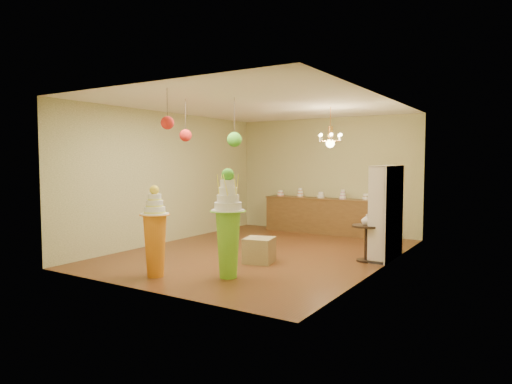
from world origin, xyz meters
The scene contains 17 objects.
floor centered at (0.00, 0.00, 0.00)m, with size 6.50×6.50×0.00m, color #573017.
ceiling centered at (0.00, 0.00, 3.00)m, with size 6.50×6.50×0.00m, color white.
wall_back centered at (0.00, 3.25, 1.50)m, with size 5.00×0.04×3.00m, color tan.
wall_front centered at (0.00, -3.25, 1.50)m, with size 5.00×0.04×3.00m, color tan.
wall_left centered at (-2.50, 0.00, 1.50)m, with size 0.04×6.50×3.00m, color tan.
wall_right centered at (2.50, 0.00, 1.50)m, with size 0.04×6.50×3.00m, color tan.
pedestal_green centered at (0.60, -1.99, 0.77)m, with size 0.69×0.69×1.77m.
pedestal_orange centered at (-0.46, -2.57, 0.63)m, with size 0.50×0.50×1.50m.
burlap_riser centered at (0.45, -0.80, 0.23)m, with size 0.51×0.51×0.46m, color #958151.
sideboard centered at (0.00, 2.97, 0.48)m, with size 3.04×0.54×1.16m.
shelving_unit centered at (2.34, 0.80, 0.90)m, with size 0.33×1.20×1.80m.
round_table centered at (2.10, 0.35, 0.45)m, with size 0.65×0.65×0.69m.
vase centered at (2.10, 0.35, 0.79)m, with size 0.20×0.20×0.21m, color beige.
pom_red_left centered at (-0.60, -1.63, 2.35)m, with size 0.22×0.22×0.76m.
pom_green_mid centered at (0.24, -1.29, 2.27)m, with size 0.26×0.26×0.86m.
pom_red_right centered at (-0.02, -2.70, 2.47)m, with size 0.20×0.20×0.63m.
chandelier centered at (1.11, 0.92, 2.30)m, with size 0.56×0.56×0.85m.
Camera 1 is at (4.86, -7.92, 1.90)m, focal length 32.00 mm.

